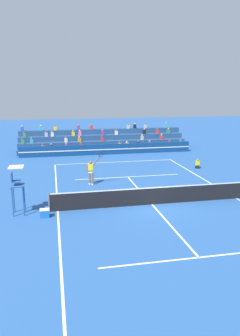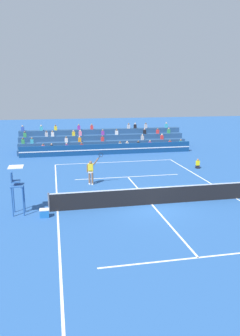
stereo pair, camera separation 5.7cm
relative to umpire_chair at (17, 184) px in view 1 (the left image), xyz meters
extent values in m
plane|color=#285699|center=(7.60, 0.00, -1.72)|extent=(120.00, 120.00, 0.00)
cube|color=white|center=(7.60, 11.90, -1.71)|extent=(11.00, 0.10, 0.01)
cube|color=white|center=(2.10, 0.00, -1.71)|extent=(0.10, 23.80, 0.01)
cube|color=white|center=(13.10, 0.00, -1.71)|extent=(0.10, 23.80, 0.01)
cube|color=white|center=(7.60, -6.43, -1.71)|extent=(8.25, 0.10, 0.01)
cube|color=white|center=(7.60, 6.43, -1.71)|extent=(8.25, 0.10, 0.01)
cube|color=white|center=(7.60, 0.00, -1.71)|extent=(0.10, 12.85, 0.01)
cylinder|color=slate|center=(1.65, 0.00, -1.17)|extent=(0.10, 0.10, 1.10)
cube|color=black|center=(7.60, 0.00, -1.22)|extent=(11.90, 0.02, 1.00)
cube|color=white|center=(7.60, 0.00, -0.69)|extent=(11.90, 0.04, 0.06)
cube|color=navy|center=(7.60, 15.76, -1.17)|extent=(18.00, 0.24, 1.10)
cube|color=white|center=(7.60, 15.63, -1.17)|extent=(18.00, 0.02, 0.10)
cube|color=navy|center=(7.60, 17.03, -1.44)|extent=(18.56, 0.95, 0.55)
cube|color=purple|center=(3.36, 16.86, -0.95)|extent=(0.32, 0.22, 0.44)
sphere|color=tan|center=(3.36, 16.86, -0.63)|extent=(0.18, 0.18, 0.18)
cube|color=purple|center=(12.48, 16.86, -0.95)|extent=(0.32, 0.22, 0.44)
sphere|color=tan|center=(12.48, 16.86, -0.63)|extent=(0.18, 0.18, 0.18)
cube|color=black|center=(11.16, 16.86, -0.95)|extent=(0.32, 0.22, 0.44)
sphere|color=brown|center=(11.16, 16.86, -0.63)|extent=(0.18, 0.18, 0.18)
cube|color=red|center=(14.80, 16.86, -0.95)|extent=(0.32, 0.22, 0.44)
sphere|color=brown|center=(14.80, 16.86, -0.63)|extent=(0.18, 0.18, 0.18)
cube|color=red|center=(4.94, 16.86, -0.95)|extent=(0.32, 0.22, 0.44)
sphere|color=brown|center=(4.94, 16.86, -0.63)|extent=(0.18, 0.18, 0.18)
cube|color=teal|center=(16.10, 16.86, -0.95)|extent=(0.32, 0.22, 0.44)
sphere|color=#9E7051|center=(16.10, 16.86, -0.63)|extent=(0.18, 0.18, 0.18)
cube|color=pink|center=(0.95, 16.86, -0.95)|extent=(0.32, 0.22, 0.44)
sphere|color=brown|center=(0.95, 16.86, -0.63)|extent=(0.18, 0.18, 0.18)
cube|color=black|center=(1.82, 16.86, -0.95)|extent=(0.32, 0.22, 0.44)
sphere|color=tan|center=(1.82, 16.86, -0.63)|extent=(0.18, 0.18, 0.18)
cube|color=silver|center=(9.11, 16.86, -0.95)|extent=(0.32, 0.22, 0.44)
sphere|color=brown|center=(9.11, 16.86, -0.63)|extent=(0.18, 0.18, 0.18)
cube|color=silver|center=(9.89, 16.86, -0.95)|extent=(0.32, 0.22, 0.44)
sphere|color=beige|center=(9.89, 16.86, -0.63)|extent=(0.18, 0.18, 0.18)
cube|color=navy|center=(7.60, 17.98, -1.17)|extent=(18.56, 0.95, 1.10)
cube|color=orange|center=(4.82, 17.81, -0.40)|extent=(0.32, 0.22, 0.44)
sphere|color=beige|center=(4.82, 17.81, -0.08)|extent=(0.18, 0.18, 0.18)
cube|color=silver|center=(3.38, 17.81, -0.40)|extent=(0.32, 0.22, 0.44)
sphere|color=brown|center=(3.38, 17.81, -0.08)|extent=(0.18, 0.18, 0.18)
cube|color=teal|center=(-0.20, 17.81, -0.40)|extent=(0.32, 0.22, 0.44)
sphere|color=#9E7051|center=(-0.20, 17.81, -0.08)|extent=(0.18, 0.18, 0.18)
cube|color=red|center=(7.33, 17.81, -0.40)|extent=(0.32, 0.22, 0.44)
sphere|color=brown|center=(7.33, 17.81, -0.08)|extent=(0.18, 0.18, 0.18)
cube|color=red|center=(14.17, 17.81, -0.40)|extent=(0.32, 0.22, 0.44)
sphere|color=beige|center=(14.17, 17.81, -0.08)|extent=(0.18, 0.18, 0.18)
cube|color=#B2B2B7|center=(11.87, 17.81, -0.40)|extent=(0.32, 0.22, 0.44)
sphere|color=beige|center=(11.87, 17.81, -0.08)|extent=(0.18, 0.18, 0.18)
cube|color=#338C4C|center=(-1.11, 17.81, -0.40)|extent=(0.32, 0.22, 0.44)
sphere|color=brown|center=(-1.11, 17.81, -0.08)|extent=(0.18, 0.18, 0.18)
cube|color=navy|center=(7.60, 18.93, -0.89)|extent=(18.56, 0.95, 1.65)
cube|color=silver|center=(9.09, 18.76, 0.15)|extent=(0.32, 0.22, 0.44)
sphere|color=brown|center=(9.09, 18.76, 0.47)|extent=(0.18, 0.18, 0.18)
cube|color=red|center=(13.96, 18.76, 0.15)|extent=(0.32, 0.22, 0.44)
sphere|color=brown|center=(13.96, 18.76, 0.47)|extent=(0.18, 0.18, 0.18)
cube|color=#338C4C|center=(15.31, 18.76, 0.15)|extent=(0.32, 0.22, 0.44)
sphere|color=tan|center=(15.31, 18.76, 0.47)|extent=(0.18, 0.18, 0.18)
cube|color=silver|center=(1.97, 18.76, 0.15)|extent=(0.32, 0.22, 0.44)
sphere|color=#9E7051|center=(1.97, 18.76, 0.47)|extent=(0.18, 0.18, 0.18)
cube|color=purple|center=(7.51, 18.76, 0.15)|extent=(0.32, 0.22, 0.44)
sphere|color=#9E7051|center=(7.51, 18.76, 0.47)|extent=(0.18, 0.18, 0.18)
cube|color=#B2B2B7|center=(1.31, 18.76, 0.15)|extent=(0.32, 0.22, 0.44)
sphere|color=brown|center=(1.31, 18.76, 0.47)|extent=(0.18, 0.18, 0.18)
cube|color=yellow|center=(4.24, 18.76, 0.15)|extent=(0.32, 0.22, 0.44)
sphere|color=tan|center=(4.24, 18.76, 0.47)|extent=(0.18, 0.18, 0.18)
cube|color=black|center=(12.38, 18.76, 0.15)|extent=(0.32, 0.22, 0.44)
sphere|color=tan|center=(12.38, 18.76, 0.47)|extent=(0.18, 0.18, 0.18)
cube|color=pink|center=(4.98, 18.76, 0.15)|extent=(0.32, 0.22, 0.44)
sphere|color=beige|center=(4.98, 18.76, 0.47)|extent=(0.18, 0.18, 0.18)
cube|color=#338C4C|center=(-0.96, 18.76, 0.15)|extent=(0.32, 0.22, 0.44)
sphere|color=brown|center=(-0.96, 18.76, 0.47)|extent=(0.18, 0.18, 0.18)
cube|color=navy|center=(7.60, 19.88, -0.62)|extent=(18.56, 0.95, 2.20)
cube|color=black|center=(11.49, 19.71, 0.70)|extent=(0.32, 0.22, 0.44)
sphere|color=beige|center=(11.49, 19.71, 1.02)|extent=(0.18, 0.18, 0.18)
cube|color=teal|center=(0.76, 19.71, 0.70)|extent=(0.32, 0.22, 0.44)
sphere|color=beige|center=(0.76, 19.71, 1.02)|extent=(0.18, 0.18, 0.18)
cube|color=red|center=(6.39, 19.71, 0.70)|extent=(0.32, 0.22, 0.44)
sphere|color=#9E7051|center=(6.39, 19.71, 1.02)|extent=(0.18, 0.18, 0.18)
cube|color=purple|center=(4.91, 19.71, 0.70)|extent=(0.32, 0.22, 0.44)
sphere|color=#9E7051|center=(4.91, 19.71, 1.02)|extent=(0.18, 0.18, 0.18)
cube|color=yellow|center=(2.32, 19.71, 0.70)|extent=(0.32, 0.22, 0.44)
sphere|color=brown|center=(2.32, 19.71, 1.02)|extent=(0.18, 0.18, 0.18)
cube|color=#2D4CA5|center=(-1.23, 19.71, 0.70)|extent=(0.32, 0.22, 0.44)
sphere|color=tan|center=(-1.23, 19.71, 1.02)|extent=(0.18, 0.18, 0.18)
cube|color=#B2B2B7|center=(12.79, 19.71, 0.70)|extent=(0.32, 0.22, 0.44)
sphere|color=brown|center=(12.79, 19.71, 1.02)|extent=(0.18, 0.18, 0.18)
cube|color=teal|center=(15.33, 19.71, 0.70)|extent=(0.32, 0.22, 0.44)
sphere|color=tan|center=(15.33, 19.71, 1.02)|extent=(0.18, 0.18, 0.18)
cube|color=#B2B2B7|center=(10.70, 19.71, 0.70)|extent=(0.32, 0.22, 0.44)
sphere|color=brown|center=(10.70, 19.71, 1.02)|extent=(0.18, 0.18, 0.18)
cylinder|color=#285699|center=(0.32, 0.32, -0.92)|extent=(0.07, 0.07, 1.60)
cylinder|color=#285699|center=(0.32, -0.32, -0.92)|extent=(0.07, 0.07, 1.60)
cylinder|color=#285699|center=(-0.24, 0.32, -0.92)|extent=(0.07, 0.07, 1.60)
cylinder|color=#285699|center=(-0.24, -0.32, -0.92)|extent=(0.07, 0.07, 1.60)
cube|color=#285699|center=(0.04, 0.00, -0.09)|extent=(0.68, 0.76, 0.06)
cube|color=#285699|center=(-0.02, 0.00, 0.14)|extent=(0.44, 0.48, 0.06)
cube|color=#285699|center=(-0.22, 0.00, 0.39)|extent=(0.06, 0.48, 0.52)
cube|color=white|center=(0.04, 0.00, 0.93)|extent=(0.76, 0.84, 0.04)
cube|color=black|center=(14.15, 8.03, -1.66)|extent=(0.28, 0.36, 0.12)
cube|color=black|center=(14.15, 8.03, -1.54)|extent=(0.28, 0.24, 0.18)
cube|color=yellow|center=(14.15, 8.03, -1.25)|extent=(0.30, 0.18, 0.40)
sphere|color=#9E7051|center=(14.15, 8.03, -0.96)|extent=(0.17, 0.17, 0.17)
cylinder|color=brown|center=(4.46, 5.01, -1.27)|extent=(0.14, 0.14, 0.90)
cylinder|color=brown|center=(4.65, 4.88, -1.27)|extent=(0.14, 0.14, 0.90)
cube|color=white|center=(4.55, 4.97, -0.78)|extent=(0.36, 0.28, 0.20)
cube|color=yellow|center=(4.55, 4.97, -0.48)|extent=(0.40, 0.29, 0.56)
sphere|color=brown|center=(4.55, 4.97, -0.12)|extent=(0.22, 0.22, 0.22)
cube|color=white|center=(4.47, 5.05, -1.67)|extent=(0.18, 0.28, 0.09)
cube|color=white|center=(4.66, 4.91, -1.67)|extent=(0.18, 0.28, 0.09)
cylinder|color=brown|center=(4.32, 5.03, -0.54)|extent=(0.09, 0.09, 0.56)
cylinder|color=brown|center=(4.93, 4.86, -0.02)|extent=(0.44, 0.20, 0.53)
cylinder|color=black|center=(5.16, 4.80, 0.30)|extent=(0.16, 0.07, 0.20)
torus|color=black|center=(5.27, 4.77, 0.45)|extent=(0.42, 0.14, 0.43)
sphere|color=#C6DB33|center=(4.13, 2.78, -1.68)|extent=(0.07, 0.07, 0.07)
cube|color=#1E66B2|center=(1.40, -0.73, -1.52)|extent=(0.48, 0.36, 0.40)
cube|color=white|center=(1.40, -0.73, -1.29)|extent=(0.50, 0.38, 0.05)
camera|label=1|loc=(2.03, -17.58, 4.91)|focal=35.00mm
camera|label=2|loc=(2.09, -17.59, 4.91)|focal=35.00mm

